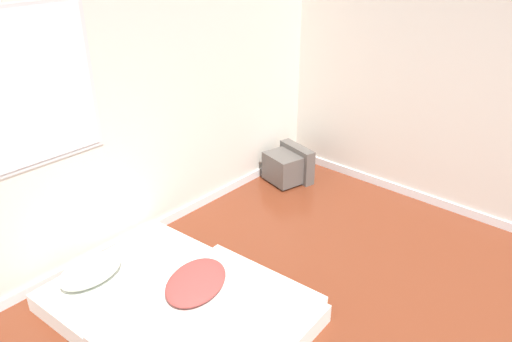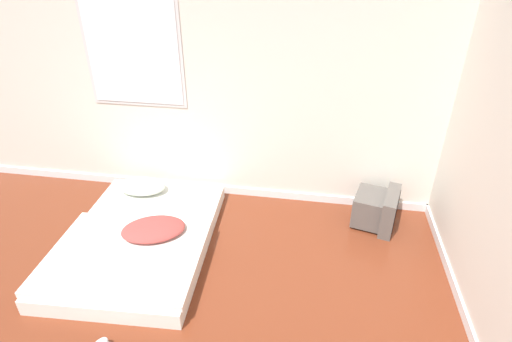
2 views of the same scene
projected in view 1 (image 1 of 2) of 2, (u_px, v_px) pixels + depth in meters
The scene contains 3 objects.
wall_back at pixel (101, 111), 3.95m from camera, with size 7.55×0.08×2.60m.
mattress_bed at pixel (178, 306), 3.66m from camera, with size 1.42×1.93×0.29m.
crt_tv at pixel (288, 166), 5.58m from camera, with size 0.50×0.53×0.39m.
Camera 1 is at (-2.02, -0.39, 2.63)m, focal length 35.00 mm.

